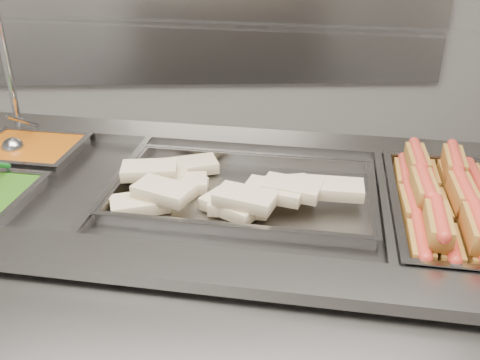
{
  "coord_description": "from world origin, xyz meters",
  "views": [
    {
      "loc": [
        0.05,
        -1.06,
        1.71
      ],
      "look_at": [
        0.09,
        0.3,
        0.99
      ],
      "focal_mm": 40.0,
      "sensor_mm": 36.0,
      "label": 1
    }
  ],
  "objects_px": {
    "sneeze_guard": "(235,32)",
    "pan_wraps": "(244,196)",
    "pan_hotdogs": "(460,219)",
    "ladle": "(14,146)",
    "steam_counter": "(224,313)"
  },
  "relations": [
    {
      "from": "sneeze_guard",
      "to": "pan_wraps",
      "type": "height_order",
      "value": "sneeze_guard"
    },
    {
      "from": "sneeze_guard",
      "to": "pan_hotdogs",
      "type": "height_order",
      "value": "sneeze_guard"
    },
    {
      "from": "pan_hotdogs",
      "to": "ladle",
      "type": "relative_size",
      "value": 3.12
    },
    {
      "from": "sneeze_guard",
      "to": "steam_counter",
      "type": "bearing_deg",
      "value": -101.14
    },
    {
      "from": "steam_counter",
      "to": "ladle",
      "type": "distance_m",
      "value": 0.9
    },
    {
      "from": "pan_wraps",
      "to": "pan_hotdogs",
      "type": "bearing_deg",
      "value": -11.14
    },
    {
      "from": "sneeze_guard",
      "to": "ladle",
      "type": "xyz_separation_m",
      "value": [
        -0.74,
        0.05,
        -0.38
      ]
    },
    {
      "from": "steam_counter",
      "to": "sneeze_guard",
      "type": "distance_m",
      "value": 0.91
    },
    {
      "from": "sneeze_guard",
      "to": "pan_wraps",
      "type": "xyz_separation_m",
      "value": [
        0.02,
        -0.24,
        -0.42
      ]
    },
    {
      "from": "ladle",
      "to": "steam_counter",
      "type": "bearing_deg",
      "value": -21.94
    },
    {
      "from": "steam_counter",
      "to": "sneeze_guard",
      "type": "bearing_deg",
      "value": 78.86
    },
    {
      "from": "sneeze_guard",
      "to": "pan_hotdogs",
      "type": "distance_m",
      "value": 0.84
    },
    {
      "from": "steam_counter",
      "to": "sneeze_guard",
      "type": "relative_size",
      "value": 1.2
    },
    {
      "from": "steam_counter",
      "to": "pan_hotdogs",
      "type": "bearing_deg",
      "value": -11.14
    },
    {
      "from": "ladle",
      "to": "pan_wraps",
      "type": "bearing_deg",
      "value": -21.08
    }
  ]
}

